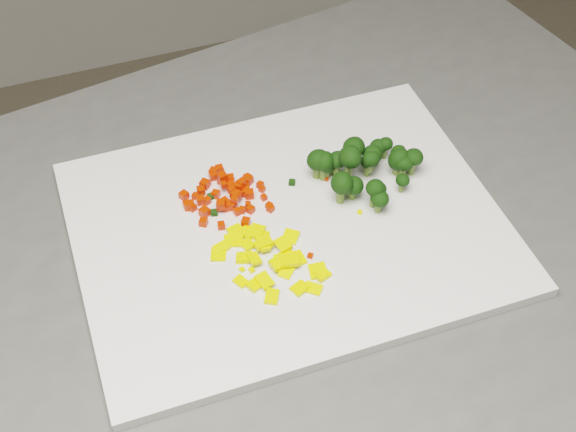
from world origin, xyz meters
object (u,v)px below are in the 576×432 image
object	(u,v)px
cutting_board	(288,226)
carrot_pile	(228,190)
broccoli_pile	(367,160)
pepper_pile	(272,260)

from	to	relation	value
cutting_board	carrot_pile	distance (m)	0.08
cutting_board	broccoli_pile	world-z (taller)	broccoli_pile
carrot_pile	pepper_pile	distance (m)	0.11
cutting_board	pepper_pile	distance (m)	0.06
pepper_pile	broccoli_pile	bearing A→B (deg)	30.94
pepper_pile	broccoli_pile	size ratio (longest dim) A/B	0.97
cutting_board	carrot_pile	bearing A→B (deg)	131.95
cutting_board	pepper_pile	world-z (taller)	pepper_pile
pepper_pile	broccoli_pile	xyz separation A→B (m)	(0.14, 0.08, 0.02)
carrot_pile	pepper_pile	bearing A→B (deg)	-82.19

